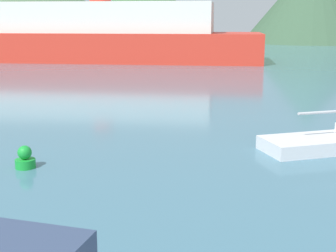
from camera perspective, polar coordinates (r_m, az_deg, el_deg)
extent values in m
cube|color=red|center=(54.87, -8.10, 9.56)|extent=(36.36, 10.75, 3.18)
cube|color=silver|center=(54.79, -8.20, 12.94)|extent=(25.50, 8.97, 3.30)
cylinder|color=green|center=(15.45, -16.99, -4.39)|extent=(0.63, 0.63, 0.28)
sphere|color=green|center=(15.35, -17.08, -3.10)|extent=(0.44, 0.44, 0.44)
cone|color=#4C6647|center=(103.42, -15.84, 13.90)|extent=(47.52, 47.52, 14.85)
cone|color=#3D6038|center=(97.22, -2.92, 14.16)|extent=(32.88, 32.88, 13.83)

